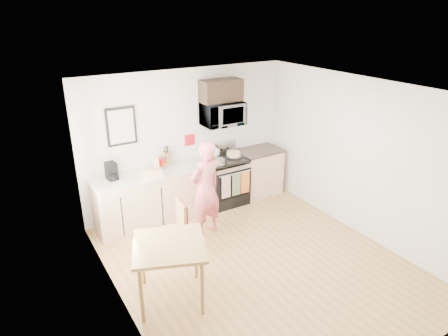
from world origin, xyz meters
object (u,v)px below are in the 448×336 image
dining_table (169,251)px  person (205,189)px  microwave (222,114)px  cake (234,154)px  range (225,182)px  chair (178,222)px

dining_table → person: bearing=45.6°
microwave → dining_table: (-2.05, -2.13, -1.02)m
person → cake: bearing=-156.2°
microwave → cake: 0.81m
range → microwave: size_ratio=1.53×
range → dining_table: 2.90m
cake → range: bearing=172.7°
range → person: bearing=-136.9°
range → person: person is taller
dining_table → cake: 3.00m
dining_table → chair: chair is taller
microwave → dining_table: microwave is taller
microwave → range: bearing=-89.9°
chair → cake: 2.12m
dining_table → range: bearing=44.6°
dining_table → cake: cake is taller
microwave → cake: microwave is taller
cake → chair: bearing=-145.8°
person → microwave: bearing=-147.0°
microwave → chair: (-1.56, -1.30, -1.16)m
range → dining_table: range is taller
dining_table → microwave: bearing=46.0°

